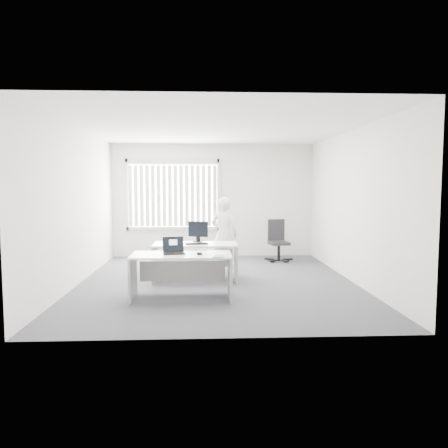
{
  "coord_description": "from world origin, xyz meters",
  "views": [
    {
      "loc": [
        -0.24,
        -7.92,
        1.77
      ],
      "look_at": [
        0.14,
        0.15,
        1.06
      ],
      "focal_mm": 35.0,
      "sensor_mm": 36.0,
      "label": 1
    }
  ],
  "objects_px": {
    "office_chair": "(278,248)",
    "laptop": "(174,246)",
    "desk_far": "(195,254)",
    "monitor": "(198,232)",
    "person": "(224,234)",
    "desk_near": "(181,267)"
  },
  "relations": [
    {
      "from": "desk_far",
      "to": "monitor",
      "type": "distance_m",
      "value": 0.45
    },
    {
      "from": "person",
      "to": "laptop",
      "type": "distance_m",
      "value": 2.34
    },
    {
      "from": "office_chair",
      "to": "laptop",
      "type": "xyz_separation_m",
      "value": [
        -2.21,
        -3.35,
        0.53
      ]
    },
    {
      "from": "person",
      "to": "monitor",
      "type": "bearing_deg",
      "value": 75.64
    },
    {
      "from": "desk_near",
      "to": "laptop",
      "type": "bearing_deg",
      "value": 170.54
    },
    {
      "from": "desk_near",
      "to": "office_chair",
      "type": "relative_size",
      "value": 1.59
    },
    {
      "from": "desk_far",
      "to": "person",
      "type": "height_order",
      "value": "person"
    },
    {
      "from": "desk_far",
      "to": "monitor",
      "type": "xyz_separation_m",
      "value": [
        0.05,
        0.22,
        0.39
      ]
    },
    {
      "from": "monitor",
      "to": "laptop",
      "type": "bearing_deg",
      "value": -82.84
    },
    {
      "from": "desk_far",
      "to": "person",
      "type": "relative_size",
      "value": 1.0
    },
    {
      "from": "office_chair",
      "to": "desk_near",
      "type": "bearing_deg",
      "value": -132.5
    },
    {
      "from": "desk_far",
      "to": "monitor",
      "type": "relative_size",
      "value": 3.95
    },
    {
      "from": "desk_far",
      "to": "office_chair",
      "type": "distance_m",
      "value": 2.83
    },
    {
      "from": "person",
      "to": "laptop",
      "type": "bearing_deg",
      "value": 90.99
    },
    {
      "from": "desk_near",
      "to": "person",
      "type": "relative_size",
      "value": 1.0
    },
    {
      "from": "desk_far",
      "to": "person",
      "type": "xyz_separation_m",
      "value": [
        0.58,
        0.91,
        0.27
      ]
    },
    {
      "from": "desk_near",
      "to": "desk_far",
      "type": "relative_size",
      "value": 1.0
    },
    {
      "from": "office_chair",
      "to": "person",
      "type": "bearing_deg",
      "value": -148.99
    },
    {
      "from": "person",
      "to": "laptop",
      "type": "height_order",
      "value": "person"
    },
    {
      "from": "desk_far",
      "to": "monitor",
      "type": "height_order",
      "value": "monitor"
    },
    {
      "from": "desk_far",
      "to": "laptop",
      "type": "distance_m",
      "value": 1.34
    },
    {
      "from": "desk_near",
      "to": "office_chair",
      "type": "distance_m",
      "value": 3.97
    }
  ]
}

